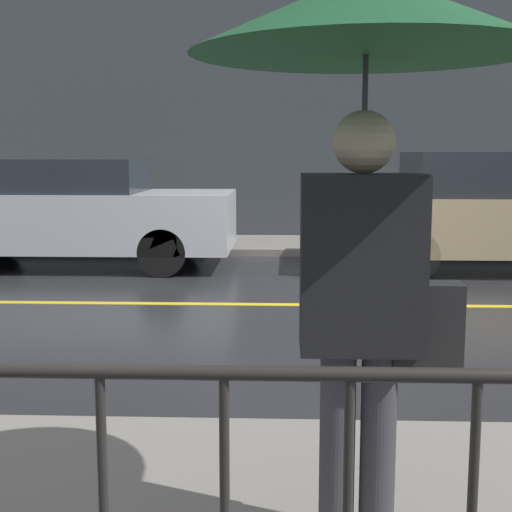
% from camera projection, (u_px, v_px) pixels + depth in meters
% --- Properties ---
extents(ground_plane, '(80.00, 80.00, 0.00)m').
position_uv_depth(ground_plane, '(312.00, 305.00, 7.39)').
color(ground_plane, '#262628').
extents(sidewalk_far, '(28.00, 1.94, 0.10)m').
position_uv_depth(sidewalk_far, '(302.00, 245.00, 11.78)').
color(sidewalk_far, slate).
rests_on(sidewalk_far, ground_plane).
extents(lane_marking, '(25.20, 0.12, 0.01)m').
position_uv_depth(lane_marking, '(312.00, 305.00, 7.39)').
color(lane_marking, gold).
rests_on(lane_marking, ground_plane).
extents(building_storefront, '(28.00, 0.30, 6.66)m').
position_uv_depth(building_storefront, '(302.00, 50.00, 12.41)').
color(building_storefront, '#383D42').
rests_on(building_storefront, ground_plane).
extents(pedestrian, '(1.19, 1.19, 2.05)m').
position_uv_depth(pedestrian, '(367.00, 82.00, 2.38)').
color(pedestrian, '#333338').
rests_on(pedestrian, sidewalk_near).
extents(car_silver, '(4.38, 1.73, 1.48)m').
position_uv_depth(car_silver, '(70.00, 212.00, 9.79)').
color(car_silver, '#B2B5BA').
rests_on(car_silver, ground_plane).
extents(car_tan, '(4.55, 1.87, 1.58)m').
position_uv_depth(car_tan, '(507.00, 211.00, 9.55)').
color(car_tan, tan).
rests_on(car_tan, ground_plane).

